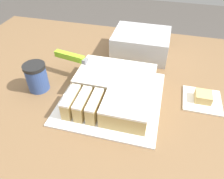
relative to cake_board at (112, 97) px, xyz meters
name	(u,v)px	position (x,y,z in m)	size (l,w,h in m)	color
countertop	(103,168)	(-0.04, 0.00, -0.48)	(1.40, 1.10, 0.96)	brown
cake_board	(112,97)	(0.00, 0.00, 0.00)	(0.33, 0.35, 0.01)	white
cake	(114,89)	(0.01, 0.01, 0.03)	(0.27, 0.28, 0.06)	tan
knife	(78,59)	(-0.15, 0.09, 0.07)	(0.36, 0.09, 0.02)	silver
coffee_cup	(37,77)	(-0.27, -0.02, 0.05)	(0.08, 0.08, 0.10)	#334C8C
paper_napkin	(202,100)	(0.30, 0.06, 0.00)	(0.13, 0.13, 0.01)	white
brownie	(203,97)	(0.30, 0.06, 0.02)	(0.05, 0.05, 0.03)	tan
storage_box	(141,43)	(0.05, 0.31, 0.05)	(0.23, 0.19, 0.10)	#B2B2B7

